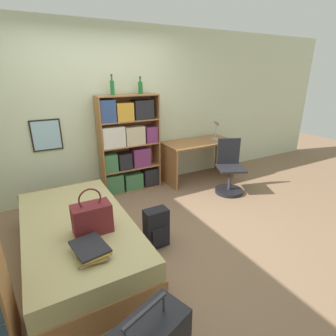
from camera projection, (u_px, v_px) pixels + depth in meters
name	position (u px, v px, depth m)	size (l,w,h in m)	color
ground_plane	(143.00, 237.00, 3.21)	(14.00, 14.00, 0.00)	#84664C
wall_back	(99.00, 113.00, 4.05)	(10.00, 0.09, 2.60)	beige
bed	(79.00, 238.00, 2.82)	(1.07, 2.03, 0.44)	#A36B3D
handbag	(92.00, 218.00, 2.50)	(0.36, 0.20, 0.46)	maroon
book_stack_on_bed	(91.00, 249.00, 2.23)	(0.30, 0.38, 0.09)	silver
bookcase	(129.00, 147.00, 4.25)	(0.97, 0.29, 1.58)	#A36B3D
bottle_green	(112.00, 87.00, 3.86)	(0.06, 0.06, 0.29)	#1E6B2D
bottle_brown	(140.00, 87.00, 4.06)	(0.07, 0.07, 0.26)	#1E6B2D
desk	(199.00, 153.00, 4.79)	(1.30, 0.62, 0.72)	#A36B3D
desk_lamp	(218.00, 125.00, 4.78)	(0.20, 0.15, 0.41)	#ADA89E
desk_chair	(229.00, 176.00, 4.34)	(0.55, 0.55, 0.88)	black
backpack	(156.00, 228.00, 2.98)	(0.27, 0.19, 0.46)	black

